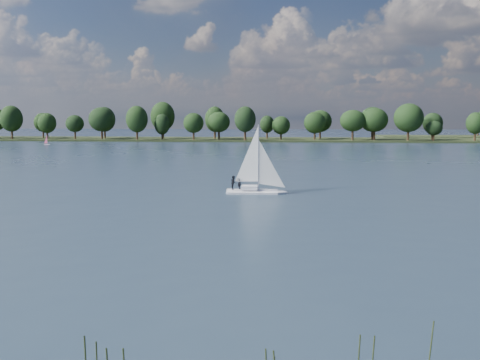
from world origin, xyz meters
TOP-DOWN VIEW (x-y plane):
  - ground at (0.00, 100.00)m, footprint 700.00×700.00m
  - far_shore at (0.00, 212.00)m, footprint 660.00×40.00m
  - sailboat at (-0.60, 41.96)m, footprint 7.32×2.26m
  - dinghy_pink at (-87.26, 165.66)m, footprint 2.44×1.09m
  - treeline at (-5.91, 207.78)m, footprint 562.72×74.40m

SIDE VIEW (x-z plane):
  - ground at x=0.00m, z-range 0.00..0.00m
  - far_shore at x=0.00m, z-range -0.75..0.75m
  - dinghy_pink at x=-87.26m, z-range -1.01..2.81m
  - sailboat at x=-0.60m, z-range -2.11..7.44m
  - treeline at x=-5.91m, z-range -1.14..17.38m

